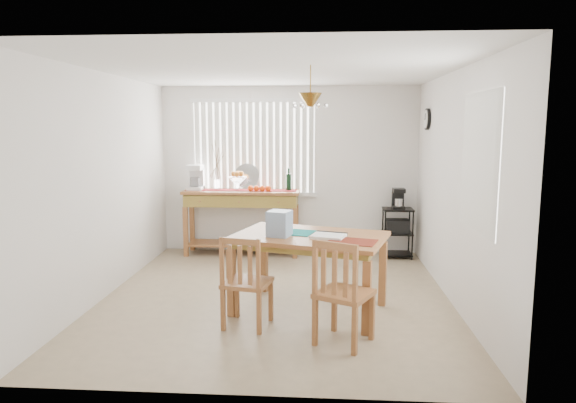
# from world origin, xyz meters

# --- Properties ---
(ground) EXTENTS (4.00, 4.50, 0.01)m
(ground) POSITION_xyz_m (0.00, 0.00, -0.01)
(ground) COLOR tan
(room_shell) EXTENTS (4.20, 4.70, 2.70)m
(room_shell) POSITION_xyz_m (0.00, 0.02, 1.69)
(room_shell) COLOR white
(room_shell) RESTS_ON ground
(sideboard) EXTENTS (1.79, 0.50, 1.00)m
(sideboard) POSITION_xyz_m (-0.71, 1.98, 0.75)
(sideboard) COLOR #A06436
(sideboard) RESTS_ON ground
(sideboard_items) EXTENTS (1.70, 0.43, 0.77)m
(sideboard_items) POSITION_xyz_m (-0.99, 1.99, 1.16)
(sideboard_items) COLOR maroon
(sideboard_items) RESTS_ON sideboard
(wire_cart) EXTENTS (0.44, 0.35, 0.75)m
(wire_cart) POSITION_xyz_m (1.67, 1.96, 0.45)
(wire_cart) COLOR black
(wire_cart) RESTS_ON ground
(cart_items) EXTENTS (0.18, 0.21, 0.31)m
(cart_items) POSITION_xyz_m (1.67, 1.96, 0.90)
(cart_items) COLOR black
(cart_items) RESTS_ON wire_cart
(dining_table) EXTENTS (1.78, 1.41, 0.84)m
(dining_table) POSITION_xyz_m (0.40, -0.43, 0.74)
(dining_table) COLOR #A06436
(dining_table) RESTS_ON ground
(table_items) EXTENTS (1.18, 0.87, 0.27)m
(table_items) POSITION_xyz_m (0.21, -0.52, 0.94)
(table_items) COLOR #167E7C
(table_items) RESTS_ON dining_table
(chair_left) EXTENTS (0.51, 0.51, 0.94)m
(chair_left) POSITION_xyz_m (-0.22, -0.94, 0.46)
(chair_left) COLOR #A06436
(chair_left) RESTS_ON ground
(chair_right) EXTENTS (0.62, 0.62, 0.99)m
(chair_right) POSITION_xyz_m (0.72, -1.29, 0.48)
(chair_right) COLOR #A06436
(chair_right) RESTS_ON ground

